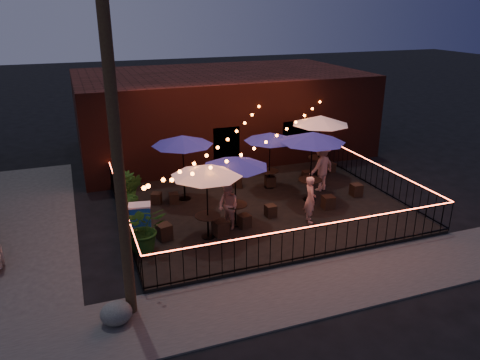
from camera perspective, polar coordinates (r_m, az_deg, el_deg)
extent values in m
plane|color=black|center=(15.76, 5.49, -6.42)|extent=(110.00, 110.00, 0.00)
cube|color=black|center=(17.37, 2.66, -3.42)|extent=(10.00, 8.00, 0.15)
cube|color=#3D3A38|center=(13.29, 11.66, -12.19)|extent=(18.00, 2.50, 0.05)
cube|color=#36150E|center=(24.27, -2.47, 8.33)|extent=(14.00, 8.00, 4.00)
cube|color=black|center=(20.63, -1.74, 3.55)|extent=(1.20, 0.24, 2.20)
cube|color=black|center=(21.81, 7.03, 5.71)|extent=(1.60, 0.24, 1.20)
cylinder|color=#3A2218|center=(10.50, -14.72, 2.60)|extent=(0.26, 0.26, 8.00)
cube|color=black|center=(14.09, 9.05, -8.99)|extent=(10.00, 0.04, 0.04)
cube|color=black|center=(13.67, 9.27, -5.63)|extent=(10.00, 0.04, 0.04)
cube|color=#FF4C2B|center=(13.66, 9.28, -5.52)|extent=(10.00, 0.03, 0.02)
cube|color=black|center=(16.18, -13.96, -5.31)|extent=(0.04, 8.00, 0.04)
cube|color=black|center=(15.81, -14.24, -2.30)|extent=(0.04, 8.00, 0.04)
cube|color=#FF4C2B|center=(15.80, -14.25, -2.20)|extent=(0.03, 8.00, 0.02)
cube|color=black|center=(19.67, 16.22, -0.83)|extent=(0.04, 8.00, 0.04)
cube|color=black|center=(19.37, 16.48, 1.71)|extent=(0.04, 8.00, 0.04)
cube|color=#FF4C2B|center=(19.36, 16.49, 1.80)|extent=(0.03, 8.00, 0.02)
cylinder|color=black|center=(15.12, -3.89, -6.88)|extent=(0.44, 0.44, 0.03)
cylinder|color=black|center=(14.96, -3.92, -5.66)|extent=(0.06, 0.06, 0.73)
cylinder|color=black|center=(14.80, -3.96, -4.37)|extent=(0.81, 0.81, 0.04)
cylinder|color=black|center=(14.61, -4.00, -2.72)|extent=(0.04, 0.04, 2.42)
cone|color=white|center=(14.23, -4.11, 1.21)|extent=(2.85, 2.85, 0.35)
cylinder|color=black|center=(18.07, -6.72, -2.25)|extent=(0.46, 0.46, 0.03)
cylinder|color=black|center=(17.93, -6.77, -1.17)|extent=(0.06, 0.06, 0.75)
cylinder|color=black|center=(17.79, -6.82, -0.02)|extent=(0.83, 0.83, 0.04)
cylinder|color=black|center=(17.63, -6.89, 1.44)|extent=(0.05, 0.05, 2.49)
cone|color=navy|center=(17.31, -7.04, 4.85)|extent=(2.65, 2.65, 0.36)
cylinder|color=black|center=(15.91, -0.54, -5.37)|extent=(0.44, 0.44, 0.03)
cylinder|color=black|center=(15.76, -0.55, -4.22)|extent=(0.06, 0.06, 0.72)
cylinder|color=black|center=(15.61, -0.55, -2.99)|extent=(0.80, 0.80, 0.04)
cylinder|color=black|center=(15.44, -0.56, -1.43)|extent=(0.04, 0.04, 2.39)
cone|color=navy|center=(15.08, -0.57, 2.25)|extent=(2.20, 2.20, 0.35)
cylinder|color=black|center=(19.12, 3.56, -0.84)|extent=(0.42, 0.42, 0.03)
cylinder|color=black|center=(19.00, 3.58, 0.10)|extent=(0.06, 0.06, 0.68)
cylinder|color=black|center=(18.88, 3.61, 1.10)|extent=(0.76, 0.76, 0.04)
cylinder|color=black|center=(18.74, 3.64, 2.36)|extent=(0.04, 0.04, 2.28)
cone|color=navy|center=(18.46, 3.70, 5.30)|extent=(2.71, 2.71, 0.33)
cylinder|color=black|center=(18.07, 8.44, -2.33)|extent=(0.48, 0.48, 0.03)
cylinder|color=black|center=(17.92, 8.50, -1.18)|extent=(0.07, 0.07, 0.79)
cylinder|color=black|center=(17.78, 8.57, 0.04)|extent=(0.88, 0.88, 0.04)
cylinder|color=black|center=(17.61, 8.65, 1.58)|extent=(0.05, 0.05, 2.64)
cone|color=navy|center=(17.28, 8.86, 5.20)|extent=(3.16, 3.16, 0.38)
cylinder|color=black|center=(20.69, 9.39, 0.60)|extent=(0.48, 0.48, 0.03)
cylinder|color=black|center=(20.56, 9.46, 1.63)|extent=(0.07, 0.07, 0.79)
cylinder|color=black|center=(20.43, 9.52, 2.70)|extent=(0.88, 0.88, 0.04)
cylinder|color=black|center=(20.29, 9.60, 4.06)|extent=(0.05, 0.05, 2.63)
cone|color=white|center=(20.00, 9.80, 7.23)|extent=(2.70, 2.70, 0.38)
cube|color=black|center=(15.07, -9.20, -6.23)|extent=(0.51, 0.51, 0.49)
cube|color=black|center=(15.10, -2.43, -5.88)|extent=(0.51, 0.51, 0.51)
cube|color=black|center=(17.74, -10.15, -2.21)|extent=(0.46, 0.46, 0.42)
cube|color=black|center=(17.65, -8.09, -2.22)|extent=(0.38, 0.38, 0.41)
cube|color=black|center=(15.66, 0.55, -5.00)|extent=(0.44, 0.44, 0.44)
cube|color=black|center=(16.45, 3.75, -3.77)|extent=(0.37, 0.37, 0.42)
cube|color=black|center=(19.08, -0.34, -0.16)|extent=(0.51, 0.51, 0.46)
cube|color=black|center=(19.13, 3.69, -0.16)|extent=(0.40, 0.40, 0.45)
cube|color=black|center=(17.34, 10.70, -2.68)|extent=(0.44, 0.44, 0.48)
cube|color=black|center=(18.73, 13.98, -1.18)|extent=(0.41, 0.41, 0.47)
cube|color=black|center=(19.92, 8.15, 0.48)|extent=(0.38, 0.38, 0.42)
cube|color=black|center=(21.18, 11.01, 1.51)|extent=(0.35, 0.35, 0.40)
imported|color=tan|center=(15.98, 8.55, -2.34)|extent=(0.50, 0.66, 1.63)
imported|color=beige|center=(15.35, -1.45, -3.23)|extent=(0.84, 0.93, 1.56)
imported|color=tan|center=(18.77, 9.88, 1.62)|extent=(1.44, 1.11, 1.97)
imported|color=#1D3712|center=(14.27, -11.65, -5.79)|extent=(1.37, 1.19, 1.48)
imported|color=#0F380F|center=(16.71, -13.16, -1.80)|extent=(0.86, 0.70, 1.54)
imported|color=#0E350C|center=(17.88, -13.64, -0.93)|extent=(0.70, 0.70, 1.21)
cube|color=#113FA5|center=(15.66, -12.04, -4.58)|extent=(0.73, 0.57, 0.88)
cube|color=silver|center=(15.47, -12.17, -3.02)|extent=(0.78, 0.62, 0.06)
ellipsoid|color=#4E4E48|center=(11.79, -14.86, -15.42)|extent=(0.85, 0.73, 0.64)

